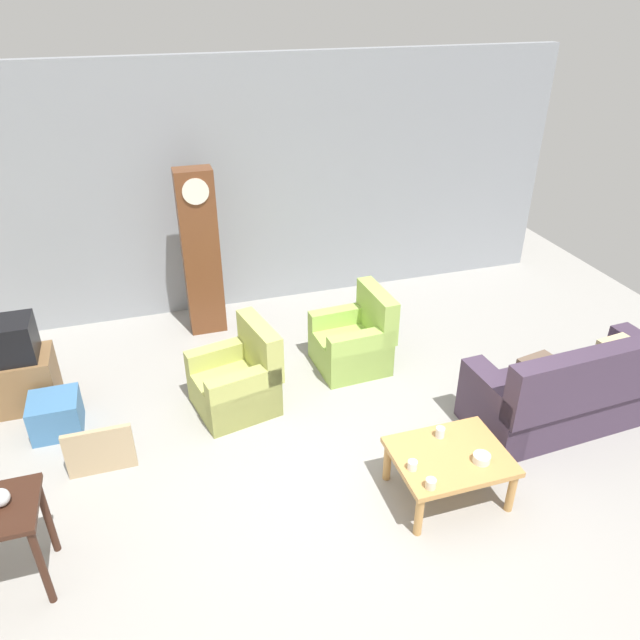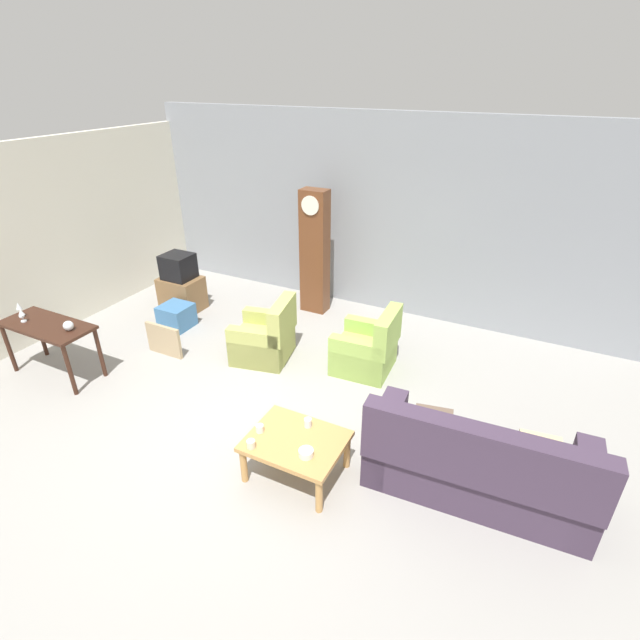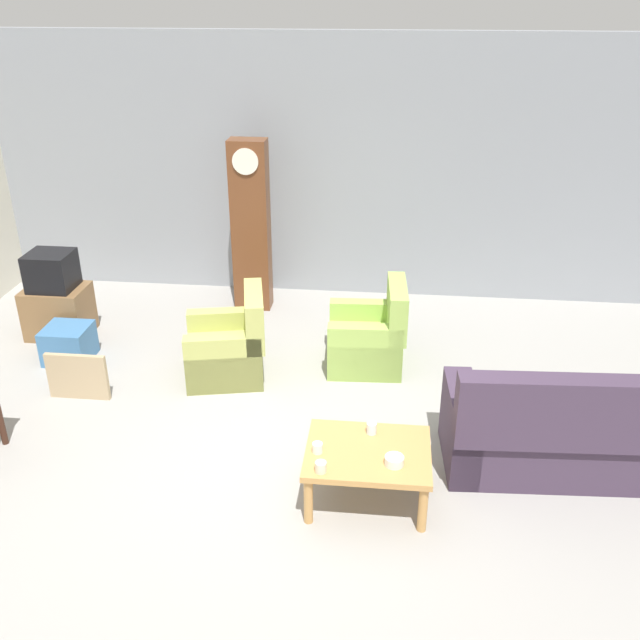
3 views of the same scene
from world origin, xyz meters
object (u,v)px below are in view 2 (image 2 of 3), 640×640
(cup_cream_tall, at_px, (251,444))
(armchair_olive_far, at_px, (367,350))
(tv_stand_cabinet, at_px, (182,293))
(wine_glass_tall, at_px, (19,308))
(console_table_dark, at_px, (48,332))
(glass_dome_cloche, at_px, (68,326))
(bowl_white_stacked, at_px, (306,453))
(grandfather_clock, at_px, (315,253))
(wine_glass_mid, at_px, (21,314))
(armchair_olive_near, at_px, (265,339))
(storage_box_blue, at_px, (177,316))
(cup_white_porcelain, at_px, (260,428))
(tv_crt, at_px, (178,266))
(couch_floral, at_px, (477,467))
(cup_blue_rimmed, at_px, (308,423))
(framed_picture_leaning, at_px, (164,340))
(coffee_table_wood, at_px, (296,444))

(cup_cream_tall, bearing_deg, armchair_olive_far, 83.93)
(tv_stand_cabinet, relative_size, wine_glass_tall, 3.13)
(console_table_dark, bearing_deg, wine_glass_tall, -178.51)
(glass_dome_cloche, xyz_separation_m, bowl_white_stacked, (3.61, -0.32, -0.35))
(console_table_dark, relative_size, grandfather_clock, 0.63)
(wine_glass_tall, distance_m, wine_glass_mid, 0.17)
(armchair_olive_near, bearing_deg, bowl_white_stacked, -48.71)
(storage_box_blue, height_order, glass_dome_cloche, glass_dome_cloche)
(armchair_olive_near, height_order, cup_white_porcelain, armchair_olive_near)
(tv_crt, height_order, wine_glass_mid, tv_crt)
(wine_glass_tall, bearing_deg, armchair_olive_near, 30.38)
(couch_floral, bearing_deg, tv_stand_cabinet, 160.03)
(couch_floral, xyz_separation_m, grandfather_clock, (-3.26, 2.95, 0.69))
(tv_stand_cabinet, height_order, tv_crt, tv_crt)
(bowl_white_stacked, relative_size, wine_glass_mid, 0.80)
(grandfather_clock, bearing_deg, cup_blue_rimmed, -63.97)
(glass_dome_cloche, distance_m, cup_white_porcelain, 3.05)
(couch_floral, xyz_separation_m, storage_box_blue, (-4.97, 1.38, -0.16))
(framed_picture_leaning, bearing_deg, armchair_olive_far, 19.12)
(cup_cream_tall, bearing_deg, cup_white_porcelain, 102.07)
(cup_cream_tall, bearing_deg, couch_floral, 22.54)
(tv_stand_cabinet, xyz_separation_m, framed_picture_leaning, (0.78, -1.30, -0.05))
(grandfather_clock, height_order, cup_blue_rimmed, grandfather_clock)
(framed_picture_leaning, height_order, storage_box_blue, framed_picture_leaning)
(glass_dome_cloche, xyz_separation_m, cup_cream_tall, (3.07, -0.46, -0.34))
(console_table_dark, height_order, cup_white_porcelain, console_table_dark)
(console_table_dark, relative_size, wine_glass_mid, 7.24)
(cup_white_porcelain, bearing_deg, couch_floral, 16.34)
(tv_crt, relative_size, glass_dome_cloche, 3.73)
(coffee_table_wood, distance_m, console_table_dark, 3.83)
(couch_floral, distance_m, armchair_olive_near, 3.41)
(tv_crt, bearing_deg, cup_blue_rimmed, -31.57)
(tv_stand_cabinet, bearing_deg, bowl_white_stacked, -34.41)
(framed_picture_leaning, bearing_deg, storage_box_blue, 120.09)
(tv_stand_cabinet, height_order, storage_box_blue, tv_stand_cabinet)
(console_table_dark, bearing_deg, coffee_table_wood, -2.17)
(couch_floral, relative_size, tv_stand_cabinet, 3.15)
(tv_crt, distance_m, wine_glass_mid, 2.47)
(tv_stand_cabinet, distance_m, cup_cream_tall, 4.32)
(tv_crt, height_order, storage_box_blue, tv_crt)
(console_table_dark, distance_m, cup_cream_tall, 3.52)
(console_table_dark, height_order, wine_glass_mid, wine_glass_mid)
(coffee_table_wood, height_order, tv_stand_cabinet, tv_stand_cabinet)
(armchair_olive_far, relative_size, framed_picture_leaning, 1.53)
(glass_dome_cloche, bearing_deg, cup_white_porcelain, -4.42)
(armchair_olive_far, xyz_separation_m, storage_box_blue, (-3.22, -0.22, -0.12))
(couch_floral, bearing_deg, grandfather_clock, 137.87)
(coffee_table_wood, relative_size, grandfather_clock, 0.46)
(glass_dome_cloche, distance_m, cup_blue_rimmed, 3.44)
(framed_picture_leaning, relative_size, bowl_white_stacked, 4.17)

